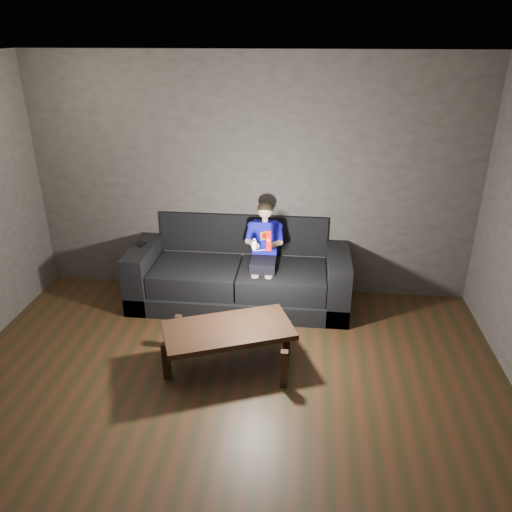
# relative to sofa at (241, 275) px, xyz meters

# --- Properties ---
(floor) EXTENTS (5.00, 5.00, 0.00)m
(floor) POSITION_rel_sofa_xyz_m (0.10, -2.21, -0.31)
(floor) COLOR black
(floor) RESTS_ON ground
(back_wall) EXTENTS (5.00, 0.04, 2.70)m
(back_wall) POSITION_rel_sofa_xyz_m (0.10, 0.29, 1.04)
(back_wall) COLOR #35302D
(back_wall) RESTS_ON ground
(ceiling) EXTENTS (5.00, 5.00, 0.02)m
(ceiling) POSITION_rel_sofa_xyz_m (0.10, -2.21, 2.39)
(ceiling) COLOR silver
(ceiling) RESTS_ON back_wall
(sofa) EXTENTS (2.43, 1.05, 0.94)m
(sofa) POSITION_rel_sofa_xyz_m (0.00, 0.00, 0.00)
(sofa) COLOR black
(sofa) RESTS_ON floor
(child) EXTENTS (0.41, 0.50, 1.01)m
(child) POSITION_rel_sofa_xyz_m (0.28, -0.08, 0.43)
(child) COLOR black
(child) RESTS_ON sofa
(wii_remote_red) EXTENTS (0.07, 0.08, 0.21)m
(wii_remote_red) POSITION_rel_sofa_xyz_m (0.35, -0.47, 0.63)
(wii_remote_red) COLOR #E20004
(wii_remote_red) RESTS_ON child
(nunchuk_white) EXTENTS (0.06, 0.08, 0.14)m
(nunchuk_white) POSITION_rel_sofa_xyz_m (0.21, -0.46, 0.58)
(nunchuk_white) COLOR silver
(nunchuk_white) RESTS_ON child
(wii_remote_black) EXTENTS (0.05, 0.14, 0.03)m
(wii_remote_black) POSITION_rel_sofa_xyz_m (-1.09, -0.09, 0.37)
(wii_remote_black) COLOR black
(wii_remote_black) RESTS_ON sofa
(coffee_table) EXTENTS (1.28, 0.96, 0.42)m
(coffee_table) POSITION_rel_sofa_xyz_m (0.06, -1.30, 0.06)
(coffee_table) COLOR black
(coffee_table) RESTS_ON floor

